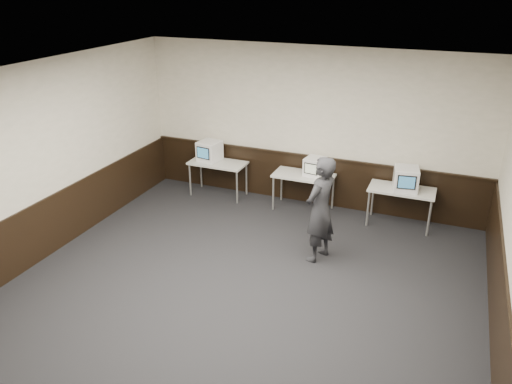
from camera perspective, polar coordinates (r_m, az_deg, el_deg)
floor at (r=7.34m, az=-3.22°, el=-13.23°), size 8.00×8.00×0.00m
ceiling at (r=6.00m, az=-3.93°, el=12.02°), size 8.00×8.00×0.00m
back_wall at (r=10.03m, az=6.35°, el=7.29°), size 7.00×0.00×7.00m
left_wall at (r=8.53m, az=-25.34°, el=2.10°), size 0.00×8.00×8.00m
wainscot_back at (r=10.38m, az=6.05°, el=1.42°), size 6.98×0.04×1.00m
wainscot_left at (r=8.93m, az=-24.03°, el=-4.48°), size 0.04×7.98×1.00m
wainscot_right at (r=6.63m, az=26.19°, el=-15.29°), size 0.04×7.98×1.00m
wainscot_rail at (r=10.17m, az=6.14°, el=4.10°), size 6.98×0.06×0.04m
desk_left at (r=10.62m, az=-4.38°, el=3.06°), size 1.20×0.60×0.75m
desk_center at (r=9.97m, az=5.47°, el=1.61°), size 1.20×0.60×0.75m
desk_right at (r=9.66m, az=16.31°, el=-0.04°), size 1.20×0.60×0.75m
emac_left at (r=10.64m, az=-5.35°, el=4.69°), size 0.49×0.51×0.43m
emac_center at (r=9.87m, az=6.72°, el=2.90°), size 0.42×0.43×0.37m
emac_right at (r=9.52m, az=16.76°, el=1.45°), size 0.50×0.53×0.44m
person at (r=8.14m, az=7.34°, el=-2.01°), size 0.62×0.76×1.81m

